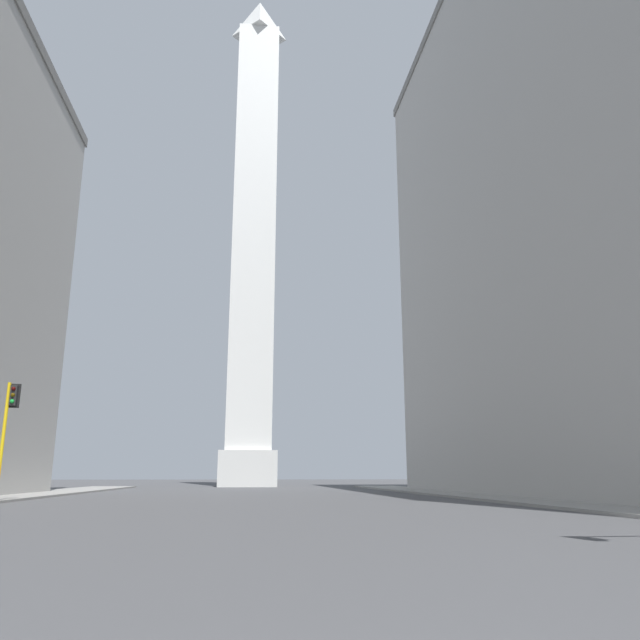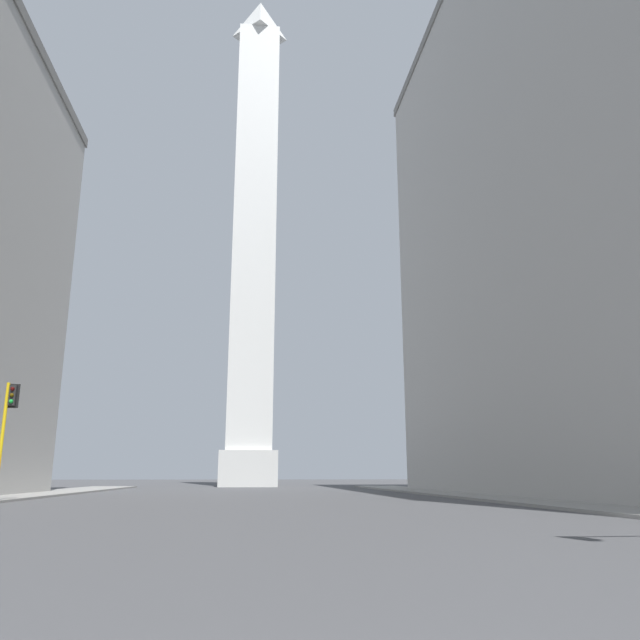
{
  "view_description": "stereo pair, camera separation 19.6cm",
  "coord_description": "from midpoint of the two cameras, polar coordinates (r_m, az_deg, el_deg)",
  "views": [
    {
      "loc": [
        -0.35,
        -2.36,
        1.48
      ],
      "look_at": [
        6.53,
        56.06,
        16.1
      ],
      "focal_mm": 35.0,
      "sensor_mm": 36.0,
      "label": 1
    },
    {
      "loc": [
        -0.16,
        -2.38,
        1.48
      ],
      "look_at": [
        6.53,
        56.06,
        16.1
      ],
      "focal_mm": 35.0,
      "sensor_mm": 36.0,
      "label": 2
    }
  ],
  "objects": [
    {
      "name": "sidewalk_right",
      "position": [
        34.85,
        21.37,
        -15.35
      ],
      "size": [
        5.0,
        95.4,
        0.15
      ],
      "primitive_type": "cube",
      "color": "gray",
      "rests_on": "ground_plane"
    },
    {
      "name": "obelisk",
      "position": [
        88.45,
        -5.93,
        8.36
      ],
      "size": [
        7.26,
        7.26,
        72.15
      ],
      "color": "silver",
      "rests_on": "ground_plane"
    },
    {
      "name": "traffic_light_mid_left",
      "position": [
        38.07,
        -26.62,
        -8.42
      ],
      "size": [
        0.76,
        0.52,
        6.38
      ],
      "color": "yellow",
      "rests_on": "ground_plane"
    }
  ]
}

